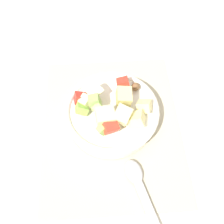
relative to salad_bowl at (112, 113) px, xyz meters
The scene contains 4 objects.
ground_plane 0.04m from the salad_bowl, behind, with size 2.40×2.40×0.00m, color silver.
placemat 0.04m from the salad_bowl, behind, with size 0.42×0.34×0.01m, color #BCB299.
salad_bowl is the anchor object (origin of this frame).
serving_spoon 0.18m from the salad_bowl, 164.11° to the right, with size 0.19×0.08×0.01m.
Camera 1 is at (-0.31, 0.02, 0.58)m, focal length 42.65 mm.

